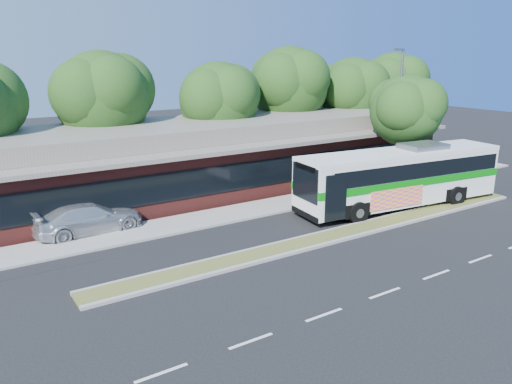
% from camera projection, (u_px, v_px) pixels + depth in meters
% --- Properties ---
extents(ground, '(120.00, 120.00, 0.00)m').
position_uv_depth(ground, '(351.00, 238.00, 24.43)').
color(ground, black).
rests_on(ground, ground).
extents(median_strip, '(26.00, 1.10, 0.15)m').
position_uv_depth(median_strip, '(343.00, 233.00, 24.89)').
color(median_strip, '#4F5C27').
rests_on(median_strip, ground).
extents(sidewalk, '(44.00, 2.60, 0.12)m').
position_uv_depth(sidewalk, '(276.00, 205.00, 29.59)').
color(sidewalk, gray).
rests_on(sidewalk, ground).
extents(plaza_building, '(33.20, 11.20, 4.45)m').
position_uv_depth(plaza_building, '(221.00, 153.00, 34.36)').
color(plaza_building, maroon).
rests_on(plaza_building, ground).
extents(lamp_post, '(0.93, 0.18, 9.07)m').
position_uv_depth(lamp_post, '(398.00, 114.00, 33.00)').
color(lamp_post, slate).
rests_on(lamp_post, ground).
extents(tree_bg_b, '(6.69, 6.00, 9.00)m').
position_uv_depth(tree_bg_b, '(108.00, 95.00, 32.39)').
color(tree_bg_b, black).
rests_on(tree_bg_b, ground).
extents(tree_bg_c, '(6.24, 5.60, 8.26)m').
position_uv_depth(tree_bg_c, '(223.00, 99.00, 35.91)').
color(tree_bg_c, black).
rests_on(tree_bg_c, ground).
extents(tree_bg_d, '(6.91, 6.20, 9.37)m').
position_uv_depth(tree_bg_d, '(292.00, 84.00, 40.21)').
color(tree_bg_d, black).
rests_on(tree_bg_d, ground).
extents(tree_bg_e, '(6.47, 5.80, 8.50)m').
position_uv_depth(tree_bg_e, '(355.00, 90.00, 42.71)').
color(tree_bg_e, black).
rests_on(tree_bg_e, ground).
extents(tree_bg_f, '(6.69, 6.00, 8.92)m').
position_uv_depth(tree_bg_f, '(395.00, 84.00, 46.60)').
color(tree_bg_f, black).
rests_on(tree_bg_f, ground).
extents(transit_bus, '(13.24, 4.27, 3.66)m').
position_uv_depth(transit_bus, '(401.00, 173.00, 29.00)').
color(transit_bus, white).
rests_on(transit_bus, ground).
extents(sedan, '(5.48, 2.45, 1.56)m').
position_uv_depth(sedan, '(89.00, 218.00, 25.02)').
color(sedan, silver).
rests_on(sedan, ground).
extents(sidewalk_tree, '(5.36, 4.81, 7.47)m').
position_uv_depth(sidewalk_tree, '(408.00, 108.00, 33.76)').
color(sidewalk_tree, black).
rests_on(sidewalk_tree, ground).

